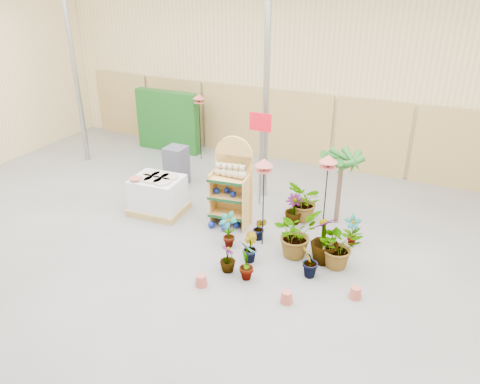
# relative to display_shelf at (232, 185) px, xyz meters

# --- Properties ---
(room) EXTENTS (15.20, 12.10, 4.70)m
(room) POSITION_rel_display_shelf_xyz_m (0.10, -1.06, 1.33)
(room) COLOR slate
(room) RESTS_ON ground
(display_shelf) EXTENTS (0.86, 0.60, 1.93)m
(display_shelf) POSITION_rel_display_shelf_xyz_m (0.00, 0.00, 0.00)
(display_shelf) COLOR tan
(display_shelf) RESTS_ON ground
(teddy_bears) EXTENTS (0.72, 0.20, 0.31)m
(teddy_bears) POSITION_rel_display_shelf_xyz_m (0.03, -0.09, 0.34)
(teddy_bears) COLOR #C5B089
(teddy_bears) RESTS_ON display_shelf
(gazing_balls_shelf) EXTENTS (0.71, 0.24, 0.13)m
(gazing_balls_shelf) POSITION_rel_display_shelf_xyz_m (0.00, -0.11, -0.12)
(gazing_balls_shelf) COLOR navy
(gazing_balls_shelf) RESTS_ON display_shelf
(gazing_balls_floor) EXTENTS (0.63, 0.39, 0.15)m
(gazing_balls_floor) POSITION_rel_display_shelf_xyz_m (-0.05, -0.31, -0.81)
(gazing_balls_floor) COLOR navy
(gazing_balls_floor) RESTS_ON ground
(pallet_stack) EXTENTS (1.23, 1.05, 0.86)m
(pallet_stack) POSITION_rel_display_shelf_xyz_m (-1.72, -0.28, -0.46)
(pallet_stack) COLOR #9F8048
(pallet_stack) RESTS_ON ground
(charcoal_planters) EXTENTS (0.50, 0.50, 1.00)m
(charcoal_planters) POSITION_rel_display_shelf_xyz_m (-2.14, 1.18, -0.38)
(charcoal_planters) COLOR #34353E
(charcoal_planters) RESTS_ON ground
(trellis_stock) EXTENTS (2.00, 0.30, 1.80)m
(trellis_stock) POSITION_rel_display_shelf_xyz_m (-3.70, 3.23, 0.02)
(trellis_stock) COLOR #144D16
(trellis_stock) RESTS_ON ground
(offer_sign) EXTENTS (0.50, 0.08, 2.20)m
(offer_sign) POSITION_rel_display_shelf_xyz_m (0.20, 1.01, 0.69)
(offer_sign) COLOR gray
(offer_sign) RESTS_ON ground
(bird_table_front) EXTENTS (0.34, 0.34, 1.84)m
(bird_table_front) POSITION_rel_display_shelf_xyz_m (0.94, -0.58, 0.82)
(bird_table_front) COLOR black
(bird_table_front) RESTS_ON ground
(bird_table_right) EXTENTS (0.34, 0.34, 1.90)m
(bird_table_right) POSITION_rel_display_shelf_xyz_m (2.01, -0.06, 0.88)
(bird_table_right) COLOR black
(bird_table_right) RESTS_ON ground
(bird_table_back) EXTENTS (0.34, 0.34, 1.91)m
(bird_table_back) POSITION_rel_display_shelf_xyz_m (-2.47, 2.98, 0.89)
(bird_table_back) COLOR black
(bird_table_back) RESTS_ON ground
(palm) EXTENTS (0.70, 0.70, 1.71)m
(palm) POSITION_rel_display_shelf_xyz_m (2.04, 0.95, 0.58)
(palm) COLOR brown
(palm) RESTS_ON ground
(potted_plant_0) EXTENTS (0.45, 0.35, 0.74)m
(potted_plant_0) POSITION_rel_display_shelf_xyz_m (0.36, -0.93, -0.51)
(potted_plant_0) COLOR #1D5B1E
(potted_plant_0) RESTS_ON ground
(potted_plant_1) EXTENTS (0.41, 0.41, 0.58)m
(potted_plant_1) POSITION_rel_display_shelf_xyz_m (0.94, -1.21, -0.59)
(potted_plant_1) COLOR #1D5B1E
(potted_plant_1) RESTS_ON ground
(potted_plant_2) EXTENTS (0.98, 1.05, 0.95)m
(potted_plant_2) POSITION_rel_display_shelf_xyz_m (1.65, -0.66, -0.41)
(potted_plant_2) COLOR #1D5B1E
(potted_plant_2) RESTS_ON ground
(potted_plant_3) EXTENTS (0.75, 0.75, 0.96)m
(potted_plant_3) POSITION_rel_display_shelf_xyz_m (2.21, -0.65, -0.40)
(potted_plant_3) COLOR #1D5B1E
(potted_plant_3) RESTS_ON ground
(potted_plant_4) EXTENTS (0.41, 0.36, 0.65)m
(potted_plant_4) POSITION_rel_display_shelf_xyz_m (2.54, 0.17, -0.56)
(potted_plant_4) COLOR #1D5B1E
(potted_plant_4) RESTS_ON ground
(potted_plant_5) EXTENTS (0.30, 0.25, 0.52)m
(potted_plant_5) POSITION_rel_display_shelf_xyz_m (0.83, -0.44, -0.62)
(potted_plant_5) COLOR #1D5B1E
(potted_plant_5) RESTS_ON ground
(potted_plant_6) EXTENTS (0.99, 1.04, 0.90)m
(potted_plant_6) POSITION_rel_display_shelf_xyz_m (1.38, 0.71, -0.43)
(potted_plant_6) COLOR #1D5B1E
(potted_plant_6) RESTS_ON ground
(potted_plant_7) EXTENTS (0.41, 0.41, 0.52)m
(potted_plant_7) POSITION_rel_display_shelf_xyz_m (0.72, -1.68, -0.62)
(potted_plant_7) COLOR #1D5B1E
(potted_plant_7) RESTS_ON ground
(potted_plant_8) EXTENTS (0.52, 0.49, 0.82)m
(potted_plant_8) POSITION_rel_display_shelf_xyz_m (1.14, -1.77, -0.47)
(potted_plant_8) COLOR #1D5B1E
(potted_plant_8) RESTS_ON ground
(potted_plant_9) EXTENTS (0.31, 0.37, 0.63)m
(potted_plant_9) POSITION_rel_display_shelf_xyz_m (2.12, -1.25, -0.57)
(potted_plant_9) COLOR #1D5B1E
(potted_plant_9) RESTS_ON ground
(potted_plant_10) EXTENTS (1.00, 0.94, 0.88)m
(potted_plant_10) POSITION_rel_display_shelf_xyz_m (2.49, -0.68, -0.44)
(potted_plant_10) COLOR #1D5B1E
(potted_plant_10) RESTS_ON ground
(potted_plant_11) EXTENTS (0.39, 0.39, 0.66)m
(potted_plant_11) POSITION_rel_display_shelf_xyz_m (1.20, 0.51, -0.55)
(potted_plant_11) COLOR #1D5B1E
(potted_plant_11) RESTS_ON ground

